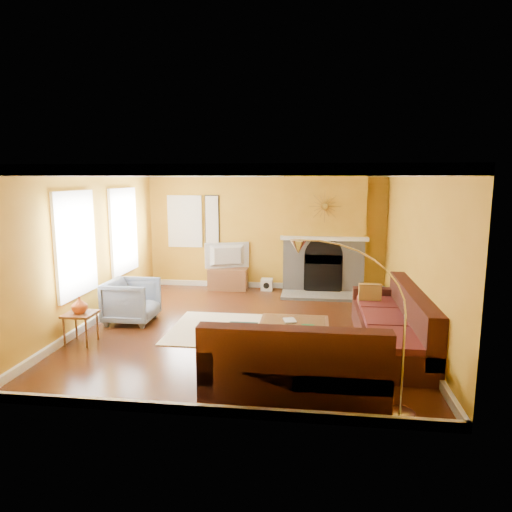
# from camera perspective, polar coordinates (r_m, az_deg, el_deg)

# --- Properties ---
(floor) EXTENTS (5.50, 6.00, 0.02)m
(floor) POSITION_cam_1_polar(r_m,az_deg,el_deg) (7.99, -1.20, -9.04)
(floor) COLOR #592A12
(floor) RESTS_ON ground
(ceiling) EXTENTS (5.50, 6.00, 0.02)m
(ceiling) POSITION_cam_1_polar(r_m,az_deg,el_deg) (7.57, -1.28, 10.86)
(ceiling) COLOR white
(ceiling) RESTS_ON ground
(wall_back) EXTENTS (5.50, 0.02, 2.70)m
(wall_back) POSITION_cam_1_polar(r_m,az_deg,el_deg) (10.62, 1.15, 3.19)
(wall_back) COLOR gold
(wall_back) RESTS_ON ground
(wall_front) EXTENTS (5.50, 0.02, 2.70)m
(wall_front) POSITION_cam_1_polar(r_m,az_deg,el_deg) (4.77, -6.58, -5.05)
(wall_front) COLOR gold
(wall_front) RESTS_ON ground
(wall_left) EXTENTS (0.02, 6.00, 2.70)m
(wall_left) POSITION_cam_1_polar(r_m,az_deg,el_deg) (8.51, -19.95, 0.97)
(wall_left) COLOR gold
(wall_left) RESTS_ON ground
(wall_right) EXTENTS (0.02, 6.00, 2.70)m
(wall_right) POSITION_cam_1_polar(r_m,az_deg,el_deg) (7.76, 19.37, 0.20)
(wall_right) COLOR gold
(wall_right) RESTS_ON ground
(baseboard) EXTENTS (5.50, 6.00, 0.12)m
(baseboard) POSITION_cam_1_polar(r_m,az_deg,el_deg) (7.97, -1.20, -8.56)
(baseboard) COLOR white
(baseboard) RESTS_ON floor
(crown_molding) EXTENTS (5.50, 6.00, 0.12)m
(crown_molding) POSITION_cam_1_polar(r_m,az_deg,el_deg) (7.57, -1.28, 10.33)
(crown_molding) COLOR white
(crown_molding) RESTS_ON ceiling
(window_left_near) EXTENTS (0.06, 1.22, 1.72)m
(window_left_near) POSITION_cam_1_polar(r_m,az_deg,el_deg) (9.64, -16.29, 3.03)
(window_left_near) COLOR white
(window_left_near) RESTS_ON wall_left
(window_left_far) EXTENTS (0.06, 1.22, 1.72)m
(window_left_far) POSITION_cam_1_polar(r_m,az_deg,el_deg) (7.95, -21.71, 1.37)
(window_left_far) COLOR white
(window_left_far) RESTS_ON wall_left
(window_back) EXTENTS (0.82, 0.06, 1.22)m
(window_back) POSITION_cam_1_polar(r_m,az_deg,el_deg) (10.92, -8.87, 4.31)
(window_back) COLOR white
(window_back) RESTS_ON wall_back
(wall_art) EXTENTS (0.34, 0.04, 1.14)m
(wall_art) POSITION_cam_1_polar(r_m,az_deg,el_deg) (10.76, -5.52, 4.57)
(wall_art) COLOR white
(wall_art) RESTS_ON wall_back
(fireplace) EXTENTS (1.80, 0.40, 2.70)m
(fireplace) POSITION_cam_1_polar(r_m,az_deg,el_deg) (10.36, 8.48, 2.91)
(fireplace) COLOR #9B9792
(fireplace) RESTS_ON floor
(mantel) EXTENTS (1.92, 0.22, 0.08)m
(mantel) POSITION_cam_1_polar(r_m,az_deg,el_deg) (10.13, 8.50, 2.19)
(mantel) COLOR white
(mantel) RESTS_ON fireplace
(hearth) EXTENTS (1.80, 0.70, 0.06)m
(hearth) POSITION_cam_1_polar(r_m,az_deg,el_deg) (10.06, 8.36, -4.94)
(hearth) COLOR #9B9792
(hearth) RESTS_ON floor
(sunburst) EXTENTS (0.70, 0.04, 0.70)m
(sunburst) POSITION_cam_1_polar(r_m,az_deg,el_deg) (10.07, 8.60, 6.15)
(sunburst) COLOR olive
(sunburst) RESTS_ON fireplace
(rug) EXTENTS (2.40, 1.80, 0.02)m
(rug) POSITION_cam_1_polar(r_m,az_deg,el_deg) (7.88, -1.89, -9.18)
(rug) COLOR beige
(rug) RESTS_ON floor
(sectional_sofa) EXTENTS (2.93, 3.50, 0.90)m
(sectional_sofa) POSITION_cam_1_polar(r_m,az_deg,el_deg) (6.87, 8.37, -8.27)
(sectional_sofa) COLOR #401B14
(sectional_sofa) RESTS_ON floor
(coffee_table) EXTENTS (1.04, 1.04, 0.41)m
(coffee_table) POSITION_cam_1_polar(r_m,az_deg,el_deg) (6.97, 4.73, -10.06)
(coffee_table) COLOR white
(coffee_table) RESTS_ON floor
(media_console) EXTENTS (0.90, 0.40, 0.49)m
(media_console) POSITION_cam_1_polar(r_m,az_deg,el_deg) (10.60, -3.52, -2.89)
(media_console) COLOR brown
(media_console) RESTS_ON floor
(tv) EXTENTS (1.02, 0.48, 0.59)m
(tv) POSITION_cam_1_polar(r_m,az_deg,el_deg) (10.50, -3.55, 0.01)
(tv) COLOR black
(tv) RESTS_ON media_console
(subwoofer) EXTENTS (0.26, 0.26, 0.26)m
(subwoofer) POSITION_cam_1_polar(r_m,az_deg,el_deg) (10.56, 1.37, -3.56)
(subwoofer) COLOR white
(subwoofer) RESTS_ON floor
(armchair) EXTENTS (0.85, 0.83, 0.78)m
(armchair) POSITION_cam_1_polar(r_m,az_deg,el_deg) (8.48, -15.27, -5.45)
(armchair) COLOR gray
(armchair) RESTS_ON floor
(side_table) EXTENTS (0.45, 0.45, 0.49)m
(side_table) POSITION_cam_1_polar(r_m,az_deg,el_deg) (7.70, -21.03, -8.43)
(side_table) COLOR brown
(side_table) RESTS_ON floor
(vase) EXTENTS (0.25, 0.25, 0.26)m
(vase) POSITION_cam_1_polar(r_m,az_deg,el_deg) (7.59, -21.20, -5.72)
(vase) COLOR #C6541C
(vase) RESTS_ON side_table
(book) EXTENTS (0.23, 0.28, 0.02)m
(book) POSITION_cam_1_polar(r_m,az_deg,el_deg) (7.00, 3.51, -8.06)
(book) COLOR white
(book) RESTS_ON coffee_table
(arc_lamp) EXTENTS (1.24, 0.36, 1.91)m
(arc_lamp) POSITION_cam_1_polar(r_m,az_deg,el_deg) (5.03, 12.18, -9.10)
(arc_lamp) COLOR silver
(arc_lamp) RESTS_ON floor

